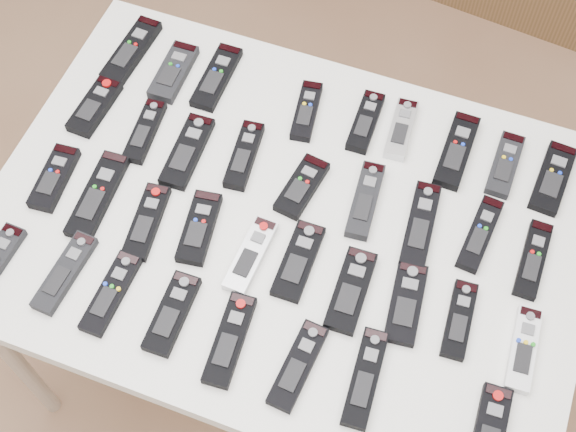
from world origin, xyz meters
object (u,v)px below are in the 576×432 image
(remote_24, at_px, (351,290))
(remote_2, at_px, (217,77))
(remote_3, at_px, (306,111))
(remote_33, at_px, (298,366))
(remote_11, at_px, (187,151))
(remote_19, at_px, (98,195))
(remote_7, at_px, (505,165))
(remote_5, at_px, (401,129))
(remote_13, at_px, (302,187))
(remote_23, at_px, (298,261))
(remote_8, at_px, (553,178))
(table, at_px, (288,234))
(remote_4, at_px, (366,122))
(remote_17, at_px, (533,260))
(remote_22, at_px, (251,255))
(remote_6, at_px, (457,151))
(remote_21, at_px, (199,228))
(remote_34, at_px, (365,378))
(remote_9, at_px, (95,107))
(remote_25, at_px, (406,303))
(remote_10, at_px, (145,131))
(remote_26, at_px, (459,320))
(remote_1, at_px, (174,72))
(remote_20, at_px, (147,222))
(remote_31, at_px, (172,313))
(remote_15, at_px, (420,225))
(remote_35, at_px, (490,432))
(remote_30, at_px, (111,293))
(remote_14, at_px, (365,200))
(remote_29, at_px, (65,273))
(remote_18, at_px, (54,178))
(remote_32, at_px, (230,340))
(remote_12, at_px, (244,155))
(remote_16, at_px, (480,234))

(remote_24, bearing_deg, remote_2, 136.79)
(remote_3, distance_m, remote_33, 0.60)
(remote_11, relative_size, remote_19, 0.89)
(remote_7, relative_size, remote_33, 0.91)
(remote_5, xyz_separation_m, remote_33, (-0.03, -0.59, -0.00))
(remote_13, relative_size, remote_23, 0.87)
(remote_8, relative_size, remote_33, 1.00)
(table, xyz_separation_m, remote_4, (0.07, 0.29, 0.07))
(remote_17, relative_size, remote_22, 1.02)
(remote_6, relative_size, remote_7, 1.19)
(table, xyz_separation_m, remote_11, (-0.26, 0.08, 0.07))
(remote_21, xyz_separation_m, remote_34, (0.42, -0.18, -0.00))
(remote_3, xyz_separation_m, remote_7, (0.45, 0.01, -0.00))
(remote_4, xyz_separation_m, remote_9, (-0.58, -0.17, 0.00))
(remote_25, bearing_deg, table, 154.66)
(remote_7, relative_size, remote_10, 0.98)
(remote_26, bearing_deg, remote_19, 175.68)
(remote_1, xyz_separation_m, remote_20, (0.11, -0.38, -0.00))
(remote_24, bearing_deg, remote_34, -65.15)
(remote_17, distance_m, remote_20, 0.79)
(remote_25, bearing_deg, remote_31, -162.88)
(remote_8, bearing_deg, remote_19, -153.05)
(remote_15, height_order, remote_24, remote_15)
(remote_19, distance_m, remote_35, 0.91)
(remote_3, distance_m, remote_22, 0.38)
(remote_3, xyz_separation_m, remote_17, (0.55, -0.19, -0.00))
(remote_3, distance_m, remote_30, 0.59)
(remote_11, xyz_separation_m, remote_17, (0.76, 0.00, -0.00))
(remote_14, xyz_separation_m, remote_33, (-0.01, -0.39, -0.00))
(remote_5, relative_size, remote_30, 0.86)
(remote_34, bearing_deg, remote_29, 176.27)
(remote_18, xyz_separation_m, remote_25, (0.78, -0.02, -0.00))
(remote_5, height_order, remote_25, remote_5)
(remote_7, bearing_deg, remote_2, -179.57)
(remote_26, bearing_deg, remote_3, 136.63)
(remote_25, bearing_deg, remote_32, -153.11)
(remote_2, distance_m, remote_8, 0.78)
(remote_32, bearing_deg, remote_35, -4.18)
(table, distance_m, remote_13, 0.11)
(remote_5, xyz_separation_m, remote_11, (-0.42, -0.22, -0.00))
(remote_9, height_order, remote_10, remote_9)
(remote_8, distance_m, remote_33, 0.69)
(remote_12, bearing_deg, remote_20, -125.95)
(remote_10, xyz_separation_m, remote_25, (0.66, -0.19, -0.00))
(remote_33, bearing_deg, remote_7, 70.33)
(remote_15, bearing_deg, remote_16, 6.14)
(remote_8, bearing_deg, remote_20, -148.53)
(remote_17, distance_m, remote_30, 0.84)
(remote_21, height_order, remote_35, same)
(remote_13, xyz_separation_m, remote_35, (0.49, -0.37, 0.00))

